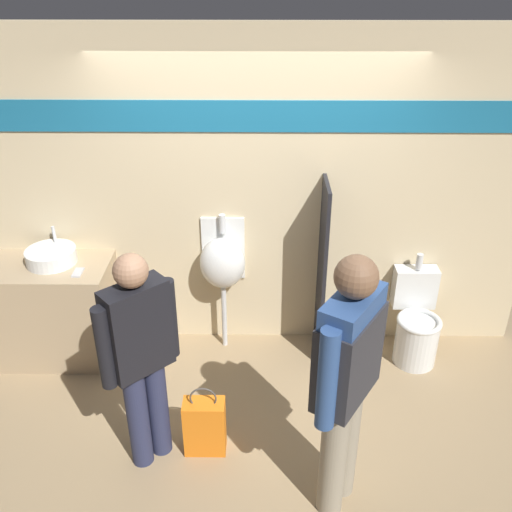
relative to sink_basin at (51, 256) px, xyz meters
name	(u,v)px	position (x,y,z in m)	size (l,w,h in m)	color
ground_plane	(256,376)	(1.67, -0.34, -0.95)	(16.00, 16.00, 0.00)	#997F5B
display_wall	(257,197)	(1.67, 0.26, 0.42)	(4.56, 0.07, 2.70)	beige
sink_counter	(53,311)	(-0.05, -0.06, -0.50)	(1.03, 0.57, 0.89)	tan
sink_basin	(51,256)	(0.00, 0.00, 0.00)	(0.40, 0.40, 0.26)	silver
cell_phone	(78,272)	(0.26, -0.17, -0.05)	(0.07, 0.14, 0.01)	#B7B7BC
divider_near_counter	(322,273)	(2.21, 0.02, -0.16)	(0.03, 0.42, 1.58)	black
urinal_near_counter	(223,263)	(1.39, 0.09, -0.11)	(0.38, 0.28, 1.24)	silver
toilet	(416,325)	(3.03, -0.06, -0.62)	(0.37, 0.54, 0.91)	silver
person_in_vest	(347,373)	(2.20, -1.53, 0.09)	(0.45, 0.54, 1.79)	gray
person_with_lanyard	(141,354)	(0.95, -1.18, -0.06)	(0.44, 0.41, 1.61)	#282D4C
shopping_bag	(205,426)	(1.32, -1.13, -0.72)	(0.29, 0.16, 0.57)	orange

